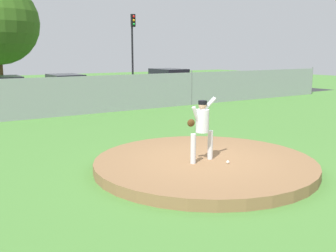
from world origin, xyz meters
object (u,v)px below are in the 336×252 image
object	(u,v)px
parked_car_slate	(66,90)
traffic_light_far	(133,40)
pitcher_youth	(202,124)
baseball	(228,162)
parked_car_burgundy	(169,83)
parked_car_champagne	(5,93)

from	to	relation	value
parked_car_slate	traffic_light_far	xyz separation A→B (m)	(6.62, 4.15, 3.01)
pitcher_youth	baseball	bearing A→B (deg)	-51.44
baseball	parked_car_burgundy	distance (m)	17.54
pitcher_youth	parked_car_slate	xyz separation A→B (m)	(1.61, 14.55, -0.37)
traffic_light_far	parked_car_champagne	bearing A→B (deg)	-158.31
parked_car_slate	parked_car_burgundy	bearing A→B (deg)	2.41
pitcher_youth	parked_car_slate	world-z (taller)	pitcher_youth
baseball	parked_car_champagne	bearing A→B (deg)	97.59
parked_car_slate	parked_car_champagne	bearing A→B (deg)	175.99
parked_car_burgundy	pitcher_youth	bearing A→B (deg)	-120.82
pitcher_youth	traffic_light_far	distance (m)	20.60
parked_car_burgundy	parked_car_champagne	world-z (taller)	parked_car_burgundy
parked_car_champagne	traffic_light_far	size ratio (longest dim) A/B	0.83
pitcher_youth	traffic_light_far	size ratio (longest dim) A/B	0.28
pitcher_youth	traffic_light_far	xyz separation A→B (m)	(8.23, 18.70, 2.64)
pitcher_youth	parked_car_champagne	xyz separation A→B (m)	(-1.63, 14.77, -0.37)
pitcher_youth	traffic_light_far	bearing A→B (deg)	66.24
parked_car_champagne	pitcher_youth	bearing A→B (deg)	-83.70
baseball	traffic_light_far	distance (m)	21.03
baseball	parked_car_slate	world-z (taller)	parked_car_slate
baseball	parked_car_slate	distance (m)	15.11
parked_car_champagne	baseball	bearing A→B (deg)	-82.41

